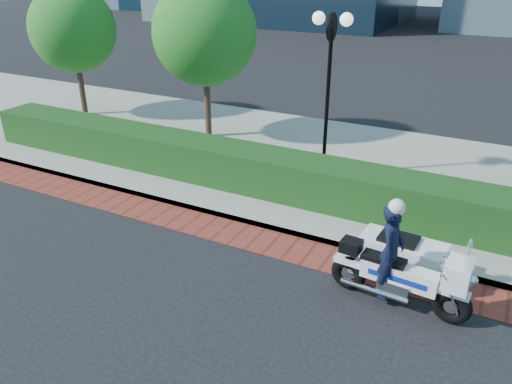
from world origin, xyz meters
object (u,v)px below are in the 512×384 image
at_px(tree_b, 205,33).
at_px(tree_a, 73,29).
at_px(lamppost, 329,71).
at_px(police_motorcycle, 400,260).

bearing_deg(tree_b, tree_a, 180.00).
relative_size(tree_a, tree_b, 0.94).
bearing_deg(lamppost, tree_a, 172.59).
xyz_separation_m(tree_b, police_motorcycle, (7.49, -5.47, -2.75)).
height_order(tree_a, tree_b, tree_b).
relative_size(lamppost, tree_a, 0.92).
distance_m(lamppost, police_motorcycle, 5.61).
relative_size(lamppost, tree_b, 0.86).
distance_m(lamppost, tree_b, 4.71).
bearing_deg(lamppost, police_motorcycle, -54.39).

